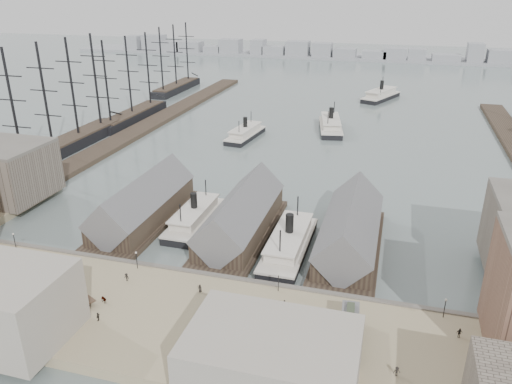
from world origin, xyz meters
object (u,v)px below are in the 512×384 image
(horse_cart_center, at_px, (98,300))
(ferry_docked_west, at_px, (195,217))
(horse_cart_right, at_px, (251,332))
(tram, at_px, (349,330))

(horse_cart_center, bearing_deg, ferry_docked_west, 21.79)
(horse_cart_right, bearing_deg, horse_cart_center, 82.53)
(ferry_docked_west, xyz_separation_m, horse_cart_right, (26.82, -40.25, 0.65))
(ferry_docked_west, distance_m, horse_cart_right, 48.37)
(tram, distance_m, horse_cart_right, 16.13)
(ferry_docked_west, distance_m, tram, 56.37)
(horse_cart_center, relative_size, horse_cart_right, 1.03)
(tram, bearing_deg, ferry_docked_west, 135.00)
(horse_cart_center, distance_m, horse_cart_right, 29.91)
(ferry_docked_west, bearing_deg, horse_cart_right, -56.32)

